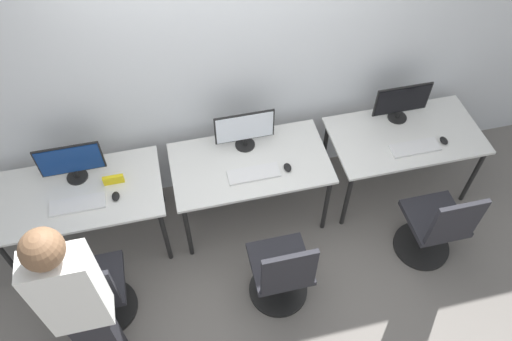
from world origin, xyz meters
name	(u,v)px	position (x,y,z in m)	size (l,w,h in m)	color
ground_plane	(260,244)	(0.00, 0.00, 0.00)	(20.00, 20.00, 0.00)	slate
wall_back	(236,58)	(0.00, 0.84, 1.40)	(12.00, 0.05, 2.80)	silver
desk_left	(80,198)	(-1.37, 0.36, 0.64)	(1.29, 0.71, 0.71)	silver
monitor_left	(71,162)	(-1.37, 0.52, 0.90)	(0.49, 0.17, 0.36)	black
keyboard_left	(78,204)	(-1.37, 0.24, 0.72)	(0.42, 0.14, 0.02)	silver
mouse_left	(116,196)	(-1.08, 0.24, 0.73)	(0.06, 0.09, 0.03)	black
office_chair_left	(97,294)	(-1.33, -0.36, 0.38)	(0.48, 0.48, 0.92)	black
person_left	(79,305)	(-1.30, -0.72, 0.97)	(0.36, 0.23, 1.75)	#232328
desk_center	(250,168)	(0.00, 0.36, 0.64)	(1.29, 0.71, 0.71)	silver
monitor_center	(245,129)	(0.00, 0.55, 0.90)	(0.49, 0.17, 0.36)	black
keyboard_center	(254,174)	(0.00, 0.22, 0.72)	(0.42, 0.14, 0.02)	silver
mouse_center	(288,167)	(0.28, 0.22, 0.73)	(0.06, 0.09, 0.03)	black
office_chair_center	(282,274)	(0.05, -0.51, 0.38)	(0.48, 0.48, 0.92)	black
desk_right	(405,140)	(1.37, 0.36, 0.64)	(1.29, 0.71, 0.71)	silver
monitor_right	(402,102)	(1.37, 0.56, 0.90)	(0.49, 0.17, 0.36)	black
keyboard_right	(415,148)	(1.37, 0.19, 0.72)	(0.42, 0.14, 0.02)	silver
mouse_right	(444,141)	(1.64, 0.21, 0.73)	(0.06, 0.09, 0.03)	black
office_chair_right	(435,228)	(1.37, -0.40, 0.38)	(0.48, 0.48, 0.92)	black
placard_left	(113,180)	(-1.09, 0.39, 0.75)	(0.16, 0.03, 0.08)	yellow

